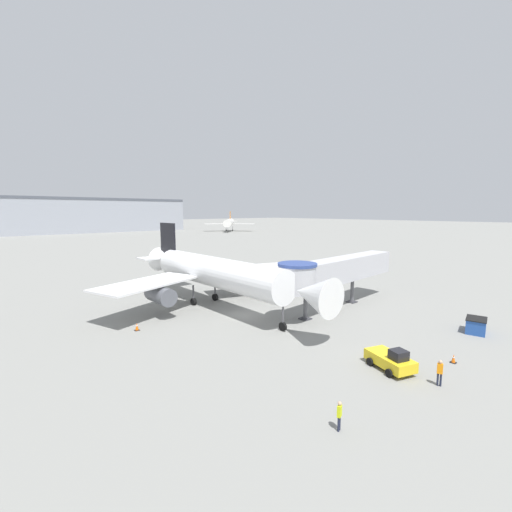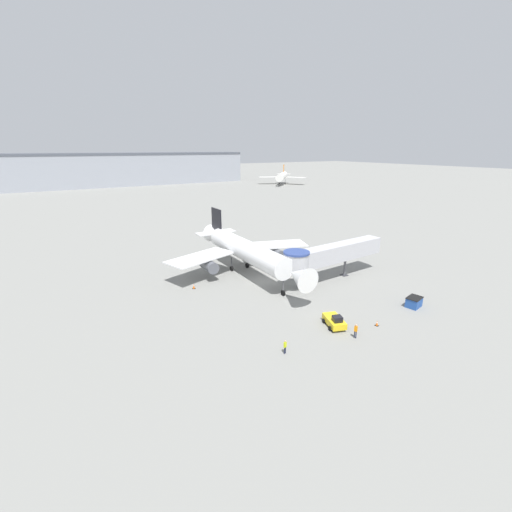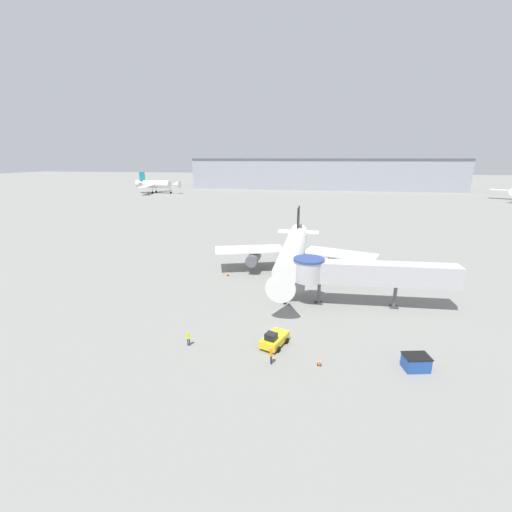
# 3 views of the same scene
# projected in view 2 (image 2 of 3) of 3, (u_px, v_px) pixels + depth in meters

# --- Properties ---
(ground_plane) EXTENTS (800.00, 800.00, 0.00)m
(ground_plane) POSITION_uv_depth(u_px,v_px,m) (264.00, 281.00, 57.97)
(ground_plane) COLOR gray
(main_airplane) EXTENTS (28.28, 32.06, 9.97)m
(main_airplane) POSITION_uv_depth(u_px,v_px,m) (245.00, 250.00, 60.55)
(main_airplane) COLOR white
(main_airplane) RESTS_ON ground_plane
(jet_bridge) EXTENTS (21.07, 4.44, 6.34)m
(jet_bridge) POSITION_uv_depth(u_px,v_px,m) (328.00, 254.00, 56.81)
(jet_bridge) COLOR #B7B7BC
(jet_bridge) RESTS_ON ground_plane
(pushback_tug_yellow) EXTENTS (2.92, 4.01, 1.77)m
(pushback_tug_yellow) POSITION_uv_depth(u_px,v_px,m) (335.00, 321.00, 43.04)
(pushback_tug_yellow) COLOR yellow
(pushback_tug_yellow) RESTS_ON ground_plane
(service_container_blue) EXTENTS (2.68, 2.20, 1.43)m
(service_container_blue) POSITION_uv_depth(u_px,v_px,m) (414.00, 302.00, 48.40)
(service_container_blue) COLOR #234C9E
(service_container_blue) RESTS_ON ground_plane
(traffic_cone_starboard_wing) EXTENTS (0.37, 0.37, 0.62)m
(traffic_cone_starboard_wing) POSITION_uv_depth(u_px,v_px,m) (291.00, 261.00, 67.29)
(traffic_cone_starboard_wing) COLOR black
(traffic_cone_starboard_wing) RESTS_ON ground_plane
(traffic_cone_apron_front) EXTENTS (0.42, 0.42, 0.69)m
(traffic_cone_apron_front) POSITION_uv_depth(u_px,v_px,m) (377.00, 323.00, 43.32)
(traffic_cone_apron_front) COLOR black
(traffic_cone_apron_front) RESTS_ON ground_plane
(traffic_cone_port_wing) EXTENTS (0.46, 0.46, 0.77)m
(traffic_cone_port_wing) POSITION_uv_depth(u_px,v_px,m) (194.00, 286.00, 54.75)
(traffic_cone_port_wing) COLOR black
(traffic_cone_port_wing) RESTS_ON ground_plane
(ground_crew_marshaller) EXTENTS (0.32, 0.40, 1.81)m
(ground_crew_marshaller) POSITION_uv_depth(u_px,v_px,m) (356.00, 330.00, 40.31)
(ground_crew_marshaller) COLOR #1E2338
(ground_crew_marshaller) RESTS_ON ground_plane
(ground_crew_wing_walker) EXTENTS (0.36, 0.27, 1.66)m
(ground_crew_wing_walker) POSITION_uv_depth(u_px,v_px,m) (285.00, 346.00, 37.25)
(ground_crew_wing_walker) COLOR #1E2338
(ground_crew_wing_walker) RESTS_ON ground_plane
(background_jet_orange_tail) EXTENTS (24.17, 24.22, 11.49)m
(background_jet_orange_tail) POSITION_uv_depth(u_px,v_px,m) (282.00, 176.00, 207.75)
(background_jet_orange_tail) COLOR white
(background_jet_orange_tail) RESTS_ON ground_plane
(terminal_building) EXTENTS (163.76, 22.40, 18.77)m
(terminal_building) POSITION_uv_depth(u_px,v_px,m) (108.00, 170.00, 199.48)
(terminal_building) COLOR #999EA8
(terminal_building) RESTS_ON ground_plane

